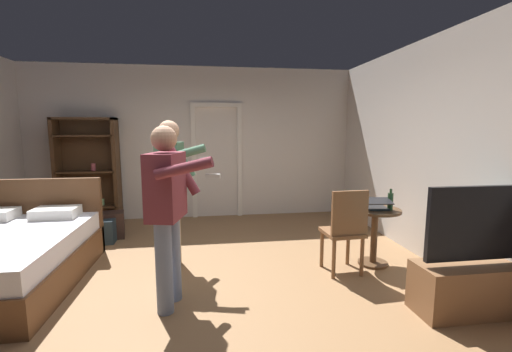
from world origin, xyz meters
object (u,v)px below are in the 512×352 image
object	(u,v)px
person_striped_shirt	(172,184)
side_table	(375,227)
person_blue_shirt	(168,204)
laptop	(375,205)
suitcase_small	(102,226)
tv_flatscreen	(480,277)
bookshelf	(88,167)
suitcase_dark	(97,231)
bottle_on_table	(390,201)
wooden_chair	(345,228)

from	to	relation	value
person_striped_shirt	side_table	bearing A→B (deg)	-6.36
person_blue_shirt	laptop	bearing A→B (deg)	14.41
side_table	laptop	world-z (taller)	laptop
side_table	suitcase_small	distance (m)	3.92
tv_flatscreen	laptop	xyz separation A→B (m)	(-0.46, 1.10, 0.42)
bookshelf	side_table	size ratio (longest dim) A/B	2.64
person_blue_shirt	suitcase_dark	size ratio (longest dim) A/B	3.29
bookshelf	suitcase_dark	bearing A→B (deg)	-68.91
bookshelf	tv_flatscreen	xyz separation A→B (m)	(4.48, -3.60, -0.67)
bookshelf	side_table	world-z (taller)	bookshelf
tv_flatscreen	suitcase_small	size ratio (longest dim) A/B	1.86
side_table	bottle_on_table	xyz separation A→B (m)	(0.14, -0.08, 0.34)
tv_flatscreen	person_striped_shirt	xyz separation A→B (m)	(-2.84, 1.42, 0.68)
laptop	suitcase_dark	world-z (taller)	laptop
person_blue_shirt	wooden_chair	bearing A→B (deg)	12.78
side_table	suitcase_dark	distance (m)	3.86
tv_flatscreen	wooden_chair	distance (m)	1.31
person_blue_shirt	suitcase_dark	bearing A→B (deg)	122.63
bottle_on_table	suitcase_dark	bearing A→B (deg)	159.58
tv_flatscreen	suitcase_dark	xyz separation A→B (m)	(-4.04, 2.47, -0.16)
laptop	person_blue_shirt	bearing A→B (deg)	-165.59
bookshelf	tv_flatscreen	world-z (taller)	bookshelf
wooden_chair	bookshelf	bearing A→B (deg)	143.38
wooden_chair	suitcase_small	world-z (taller)	wooden_chair
bookshelf	person_blue_shirt	bearing A→B (deg)	-61.32
side_table	laptop	distance (m)	0.29
wooden_chair	suitcase_dark	xyz separation A→B (m)	(-3.15, 1.53, -0.37)
suitcase_dark	tv_flatscreen	bearing A→B (deg)	-32.58
side_table	person_blue_shirt	distance (m)	2.50
tv_flatscreen	wooden_chair	xyz separation A→B (m)	(-0.89, 0.93, 0.21)
laptop	person_striped_shirt	size ratio (longest dim) A/B	0.21
person_blue_shirt	person_striped_shirt	distance (m)	0.91
bookshelf	suitcase_dark	size ratio (longest dim) A/B	3.61
person_striped_shirt	suitcase_dark	world-z (taller)	person_striped_shirt
bookshelf	suitcase_dark	xyz separation A→B (m)	(0.44, -1.13, -0.83)
wooden_chair	suitcase_small	bearing A→B (deg)	151.27
laptop	wooden_chair	xyz separation A→B (m)	(-0.43, -0.17, -0.21)
bookshelf	person_blue_shirt	size ratio (longest dim) A/B	1.10
laptop	person_striped_shirt	distance (m)	2.42
bookshelf	person_striped_shirt	size ratio (longest dim) A/B	1.05
laptop	bookshelf	bearing A→B (deg)	148.16
person_striped_shirt	suitcase_small	distance (m)	1.90
wooden_chair	tv_flatscreen	bearing A→B (deg)	-46.33
bookshelf	laptop	size ratio (longest dim) A/B	5.03
side_table	wooden_chair	xyz separation A→B (m)	(-0.47, -0.21, 0.08)
suitcase_dark	suitcase_small	size ratio (longest dim) A/B	0.81
laptop	suitcase_small	distance (m)	3.93
bottle_on_table	side_table	bearing A→B (deg)	150.26
suitcase_small	tv_flatscreen	bearing A→B (deg)	-45.08
side_table	wooden_chair	bearing A→B (deg)	-155.73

